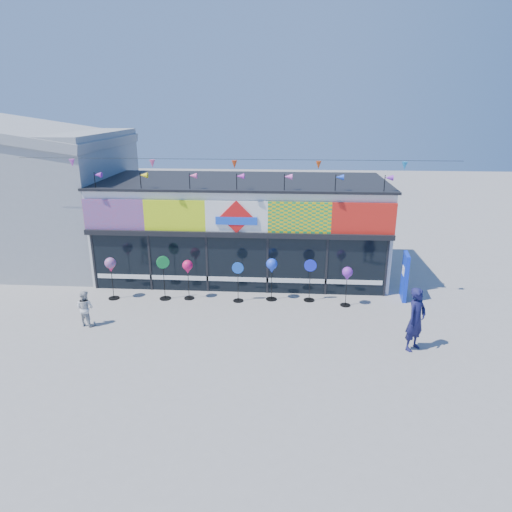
# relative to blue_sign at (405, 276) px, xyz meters

# --- Properties ---
(ground) EXTENTS (80.00, 80.00, 0.00)m
(ground) POSITION_rel_blue_sign_xyz_m (-6.47, -3.18, -0.92)
(ground) COLOR gray
(ground) RESTS_ON ground
(kite_shop) EXTENTS (16.00, 5.70, 5.31)m
(kite_shop) POSITION_rel_blue_sign_xyz_m (-6.47, 2.76, 1.13)
(kite_shop) COLOR white
(kite_shop) RESTS_ON ground
(neighbour_building) EXTENTS (8.18, 7.20, 6.87)m
(neighbour_building) POSITION_rel_blue_sign_xyz_m (-16.47, 3.82, 2.28)
(neighbour_building) COLOR #929497
(neighbour_building) RESTS_ON ground
(blue_sign) EXTENTS (0.23, 0.92, 1.83)m
(blue_sign) POSITION_rel_blue_sign_xyz_m (0.00, 0.00, 0.00)
(blue_sign) COLOR #0D2CC8
(blue_sign) RESTS_ON ground
(spinner_0) EXTENTS (0.42, 0.42, 1.67)m
(spinner_0) POSITION_rel_blue_sign_xyz_m (-11.19, -0.77, 0.42)
(spinner_0) COLOR black
(spinner_0) RESTS_ON ground
(spinner_1) EXTENTS (0.47, 0.44, 1.74)m
(spinner_1) POSITION_rel_blue_sign_xyz_m (-9.19, -0.67, 0.00)
(spinner_1) COLOR black
(spinner_1) RESTS_ON ground
(spinner_2) EXTENTS (0.40, 0.40, 1.57)m
(spinner_2) POSITION_rel_blue_sign_xyz_m (-8.27, -0.58, 0.34)
(spinner_2) COLOR black
(spinner_2) RESTS_ON ground
(spinner_3) EXTENTS (0.44, 0.40, 1.57)m
(spinner_3) POSITION_rel_blue_sign_xyz_m (-6.35, -0.68, -0.09)
(spinner_3) COLOR black
(spinner_3) RESTS_ON ground
(spinner_4) EXTENTS (0.42, 0.42, 1.67)m
(spinner_4) POSITION_rel_blue_sign_xyz_m (-5.08, -0.45, 0.41)
(spinner_4) COLOR black
(spinner_4) RESTS_ON ground
(spinner_5) EXTENTS (0.46, 0.42, 1.66)m
(spinner_5) POSITION_rel_blue_sign_xyz_m (-3.63, -0.44, -0.04)
(spinner_5) COLOR black
(spinner_5) RESTS_ON ground
(spinner_6) EXTENTS (0.39, 0.39, 1.53)m
(spinner_6) POSITION_rel_blue_sign_xyz_m (-2.30, -0.81, 0.31)
(spinner_6) COLOR black
(spinner_6) RESTS_ON ground
(adult_man) EXTENTS (0.87, 0.85, 2.01)m
(adult_man) POSITION_rel_blue_sign_xyz_m (-0.60, -3.90, 0.08)
(adult_man) COLOR #151643
(adult_man) RESTS_ON ground
(child) EXTENTS (0.69, 0.51, 1.26)m
(child) POSITION_rel_blue_sign_xyz_m (-11.29, -3.03, -0.29)
(child) COLOR silver
(child) RESTS_ON ground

